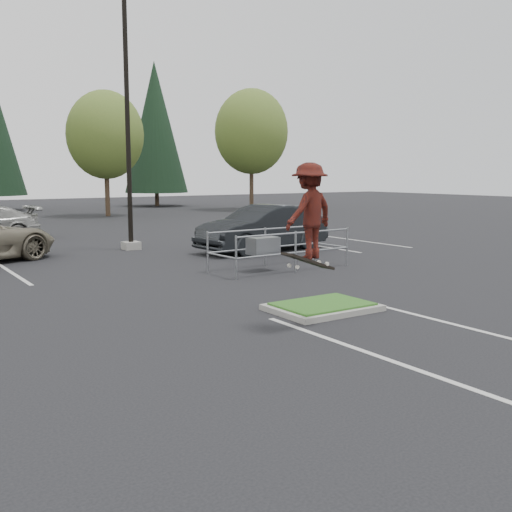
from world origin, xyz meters
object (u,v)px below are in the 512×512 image
conif_c (155,127)px  skateboarder (309,212)px  decid_c (105,138)px  decid_d (251,134)px  cart_corral (267,245)px  car_r_charc (263,228)px  light_pole (128,129)px

conif_c → skateboarder: bearing=-110.6°
decid_c → decid_d: 12.03m
conif_c → skateboarder: conif_c is taller
cart_corral → car_r_charc: 4.61m
cart_corral → car_r_charc: (2.49, 3.88, 0.09)m
decid_c → skateboarder: bearing=-103.1°
decid_d → car_r_charc: (-13.49, -21.45, -5.05)m
decid_d → conif_c: (-3.99, 9.17, 0.94)m
decid_d → skateboarder: decid_d is taller
skateboarder → decid_c: bearing=-115.0°
cart_corral → conif_c: bearing=68.3°
decid_d → skateboarder: size_ratio=4.65×
decid_d → light_pole: bearing=-133.7°
decid_c → conif_c: (8.01, 9.67, 1.59)m
decid_c → car_r_charc: size_ratio=1.60×
light_pole → skateboarder: (-1.70, -13.00, -2.35)m
cart_corral → skateboarder: (-3.21, -6.00, 1.44)m
light_pole → conif_c: bearing=63.9°
decid_c → decid_d: (12.00, 0.50, 0.66)m
light_pole → skateboarder: light_pole is taller
light_pole → conif_c: 30.72m
decid_c → decid_d: bearing=2.4°
decid_d → car_r_charc: size_ratio=1.80×
conif_c → skateboarder: (-15.20, -40.50, -4.64)m
decid_d → cart_corral: size_ratio=2.16×
cart_corral → light_pole: bearing=99.6°
light_pole → decid_c: light_pole is taller
light_pole → skateboarder: bearing=-97.5°
decid_c → cart_corral: 25.55m
car_r_charc → light_pole: bearing=-134.1°
skateboarder → car_r_charc: size_ratio=0.39×
decid_c → skateboarder: (-7.19, -30.83, -3.04)m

